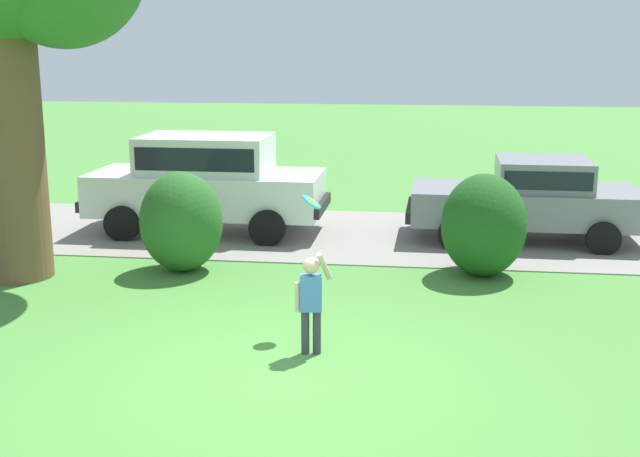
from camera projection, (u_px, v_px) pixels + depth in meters
ground_plane at (276, 378)px, 9.24m from camera, size 80.00×80.00×0.00m
driveway_strip at (340, 235)px, 15.98m from camera, size 28.00×4.40×0.02m
shrub_near_tree at (181, 222)px, 13.35m from camera, size 1.35×1.32×1.65m
shrub_centre_left at (484, 225)px, 13.10m from camera, size 1.36×1.47×1.66m
parked_sedan at (530, 196)px, 15.41m from camera, size 4.43×2.15×1.56m
parked_suv at (206, 178)px, 16.00m from camera, size 4.71×2.12×1.92m
child_thrower at (311, 297)px, 9.79m from camera, size 0.44×0.30×1.29m
frisbee at (311, 202)px, 10.46m from camera, size 0.24×0.28×0.18m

